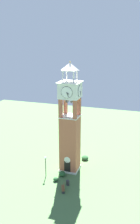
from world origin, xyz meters
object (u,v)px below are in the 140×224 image
clock_tower (70,128)px  trash_bin (68,183)px  park_bench (63,188)px  lamp_post (46,163)px

clock_tower → trash_bin: (1.16, -4.65, -7.33)m
clock_tower → park_bench: (1.00, -6.20, -7.24)m
clock_tower → park_bench: 9.59m
trash_bin → park_bench: bearing=-95.9°
lamp_post → trash_bin: bearing=-16.5°
lamp_post → trash_bin: 4.95m
park_bench → trash_bin: bearing=84.1°
clock_tower → trash_bin: bearing=-76.0°
park_bench → trash_bin: size_ratio=2.06×
clock_tower → park_bench: bearing=-80.8°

